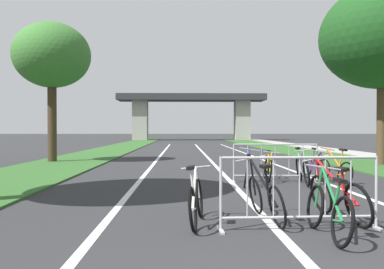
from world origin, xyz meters
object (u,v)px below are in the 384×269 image
tree_right_pine_far (382,37)px  bicycle_purple_7 (314,167)px  bicycle_red_6 (338,197)px  crowd_barrier_nearest (299,193)px  bicycle_yellow_1 (268,168)px  bicycle_white_8 (196,201)px  bicycle_blue_4 (246,171)px  bicycle_orange_5 (334,170)px  bicycle_black_0 (265,197)px  bicycle_green_2 (328,211)px  tree_left_oak_near (52,56)px  bicycle_silver_3 (302,170)px  crowd_barrier_second (275,163)px

tree_right_pine_far → bicycle_purple_7: bearing=-132.4°
bicycle_purple_7 → bicycle_red_6: bearing=78.7°
bicycle_purple_7 → crowd_barrier_nearest: bearing=73.0°
tree_right_pine_far → bicycle_yellow_1: 8.70m
crowd_barrier_nearest → bicycle_red_6: bearing=35.3°
bicycle_white_8 → bicycle_blue_4: bearing=79.2°
crowd_barrier_nearest → bicycle_orange_5: (2.30, 4.76, -0.15)m
bicycle_black_0 → bicycle_purple_7: bicycle_black_0 is taller
tree_right_pine_far → bicycle_green_2: size_ratio=4.43×
tree_left_oak_near → bicycle_black_0: tree_left_oak_near is taller
bicycle_silver_3 → bicycle_blue_4: bicycle_silver_3 is taller
bicycle_silver_3 → tree_left_oak_near: bearing=-33.5°
tree_right_pine_far → bicycle_red_6: size_ratio=4.16×
crowd_barrier_second → bicycle_green_2: (-0.61, -5.68, -0.16)m
crowd_barrier_second → bicycle_white_8: bearing=-115.5°
bicycle_red_6 → bicycle_blue_4: bearing=90.3°
bicycle_blue_4 → crowd_barrier_second: bearing=42.0°
bicycle_white_8 → bicycle_purple_7: bearing=64.0°
tree_right_pine_far → bicycle_red_6: tree_right_pine_far is taller
crowd_barrier_nearest → bicycle_silver_3: 5.06m
bicycle_silver_3 → bicycle_orange_5: size_ratio=1.06×
crowd_barrier_second → bicycle_black_0: bearing=-104.9°
bicycle_black_0 → bicycle_red_6: bicycle_red_6 is taller
crowd_barrier_nearest → bicycle_green_2: bearing=-58.1°
tree_left_oak_near → bicycle_yellow_1: 11.34m
bicycle_yellow_1 → bicycle_white_8: (-2.21, -5.25, 0.01)m
bicycle_silver_3 → crowd_barrier_second: bearing=-28.3°
tree_left_oak_near → bicycle_black_0: bearing=-59.1°
bicycle_red_6 → tree_left_oak_near: bearing=114.6°
crowd_barrier_second → bicycle_black_0: size_ratio=1.36×
bicycle_purple_7 → bicycle_white_8: 6.37m
crowd_barrier_second → bicycle_purple_7: crowd_barrier_second is taller
tree_left_oak_near → bicycle_purple_7: (9.43, -6.59, -4.30)m
bicycle_black_0 → bicycle_purple_7: 5.66m
tree_left_oak_near → bicycle_blue_4: (7.36, -7.54, -4.30)m
bicycle_green_2 → bicycle_red_6: size_ratio=0.94×
tree_right_pine_far → bicycle_purple_7: tree_right_pine_far is taller
crowd_barrier_second → bicycle_silver_3: bearing=-34.8°
bicycle_purple_7 → bicycle_silver_3: bearing=58.0°
tree_right_pine_far → crowd_barrier_second: size_ratio=3.09×
bicycle_orange_5 → bicycle_white_8: bicycle_orange_5 is taller
bicycle_orange_5 → bicycle_purple_7: bearing=92.1°
bicycle_silver_3 → bicycle_white_8: size_ratio=1.07×
tree_left_oak_near → crowd_barrier_second: bearing=-40.3°
bicycle_white_8 → crowd_barrier_nearest: bearing=-6.1°
bicycle_blue_4 → bicycle_white_8: 4.59m
bicycle_green_2 → bicycle_orange_5: bicycle_orange_5 is taller
bicycle_orange_5 → bicycle_green_2: bearing=-123.7°
crowd_barrier_second → bicycle_white_8: (-2.33, -4.90, -0.16)m
tree_left_oak_near → bicycle_red_6: 14.89m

